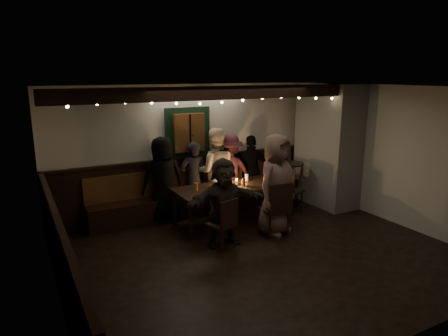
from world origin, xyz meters
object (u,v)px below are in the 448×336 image
person_c (215,171)px  person_g (276,184)px  chair_near_right (277,206)px  person_b (193,179)px  dining_table (229,190)px  person_a (163,179)px  chair_near_left (225,221)px  chair_end (288,187)px  high_top (290,178)px  person_f (224,202)px  person_d (229,172)px  person_e (251,171)px

person_c → person_g: 1.54m
chair_near_right → person_b: person_b is taller
dining_table → person_a: person_a is taller
chair_near_left → chair_end: size_ratio=0.89×
chair_near_right → person_a: person_a is taller
dining_table → chair_end: size_ratio=2.17×
person_b → person_c: person_c is taller
high_top → person_f: 2.56m
chair_near_right → person_f: 1.01m
dining_table → person_d: (0.41, 0.74, 0.13)m
high_top → person_c: person_c is taller
chair_end → high_top: chair_end is taller
chair_end → person_f: person_f is taller
chair_near_left → person_c: (0.65, 1.63, 0.40)m
dining_table → high_top: 1.78m
chair_near_left → person_d: 1.99m
chair_end → high_top: size_ratio=1.02×
person_d → person_g: size_ratio=0.89×
person_c → person_f: person_c is taller
person_d → person_g: (0.10, -1.52, 0.10)m
dining_table → person_c: size_ratio=1.18×
person_b → dining_table: bearing=119.3°
chair_end → high_top: bearing=49.1°
chair_near_left → person_c: size_ratio=0.48×
chair_near_right → person_b: 1.89m
chair_end → person_b: bearing=156.1°
dining_table → person_c: bearing=85.3°
person_a → person_d: bearing=-174.7°
person_d → person_c: bearing=8.3°
chair_end → person_d: (-0.95, 0.76, 0.27)m
chair_near_left → person_f: (0.06, 0.16, 0.26)m
chair_near_right → person_d: bearing=91.3°
high_top → person_b: 2.16m
chair_near_right → high_top: (1.28, 1.33, 0.04)m
chair_end → person_b: person_b is taller
person_a → chair_near_left: bearing=110.1°
person_c → person_f: size_ratio=1.18×
person_a → person_b: (0.64, 0.01, -0.08)m
high_top → person_c: size_ratio=0.53×
person_b → person_f: (-0.14, -1.54, -0.01)m
person_a → person_f: bearing=113.6°
chair_end → person_f: 2.05m
chair_near_right → person_c: (-0.39, 1.61, 0.32)m
person_e → person_f: size_ratio=1.03×
dining_table → person_c: 0.72m
chair_end → person_e: (-0.40, 0.78, 0.23)m
chair_end → high_top: 0.57m
person_b → person_a: bearing=3.3°
dining_table → chair_near_left: dining_table is taller
high_top → chair_end: bearing=-130.9°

